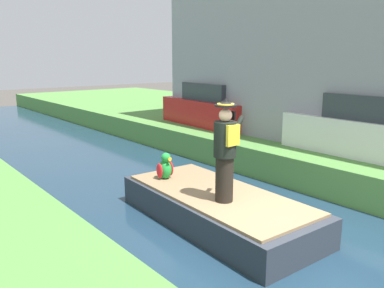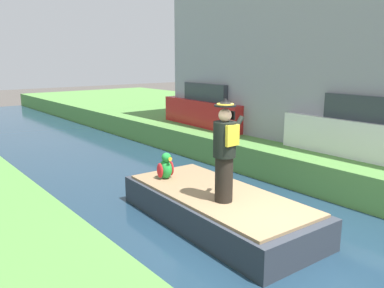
{
  "view_description": "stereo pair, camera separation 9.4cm",
  "coord_description": "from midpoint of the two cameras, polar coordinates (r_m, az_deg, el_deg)",
  "views": [
    {
      "loc": [
        -4.88,
        -3.65,
        3.22
      ],
      "look_at": [
        -0.24,
        1.95,
        1.61
      ],
      "focal_mm": 36.37,
      "sensor_mm": 36.0,
      "label": 1
    },
    {
      "loc": [
        -4.8,
        -3.71,
        3.22
      ],
      "look_at": [
        -0.24,
        1.95,
        1.61
      ],
      "focal_mm": 36.37,
      "sensor_mm": 36.0,
      "label": 2
    }
  ],
  "objects": [
    {
      "name": "parked_car_white",
      "position": [
        10.52,
        24.57,
        1.99
      ],
      "size": [
        1.75,
        4.02,
        1.5
      ],
      "color": "white",
      "rests_on": "grass_bank_far"
    },
    {
      "name": "parrot_plush",
      "position": [
        8.27,
        -4.29,
        -3.45
      ],
      "size": [
        0.36,
        0.35,
        0.57
      ],
      "color": "green",
      "rests_on": "boat"
    },
    {
      "name": "ground_plane",
      "position": [
        6.88,
        12.03,
        -15.71
      ],
      "size": [
        80.0,
        80.0,
        0.0
      ],
      "primitive_type": "plane",
      "color": "#4C4742"
    },
    {
      "name": "boat",
      "position": [
        7.62,
        3.32,
        -9.26
      ],
      "size": [
        2.01,
        4.28,
        0.61
      ],
      "color": "#333842",
      "rests_on": "canal_water"
    },
    {
      "name": "canal_water",
      "position": [
        6.86,
        12.05,
        -15.34
      ],
      "size": [
        5.36,
        48.0,
        0.1
      ],
      "primitive_type": "cube",
      "color": "#1E384C",
      "rests_on": "ground"
    },
    {
      "name": "person_pirate",
      "position": [
        6.81,
        4.51,
        -1.0
      ],
      "size": [
        0.61,
        0.42,
        1.85
      ],
      "rotation": [
        0.0,
        0.0,
        -0.12
      ],
      "color": "black",
      "rests_on": "boat"
    },
    {
      "name": "parked_car_red",
      "position": [
        13.94,
        3.0,
        5.41
      ],
      "size": [
        1.95,
        4.1,
        1.5
      ],
      "color": "red",
      "rests_on": "grass_bank_far"
    }
  ]
}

